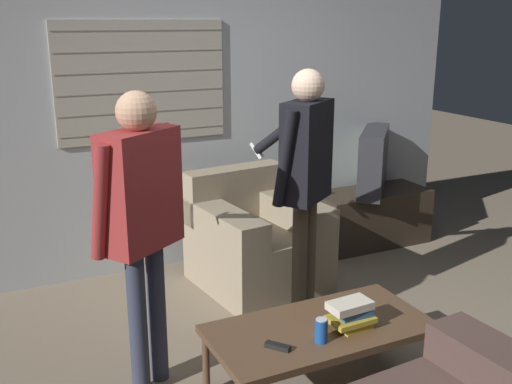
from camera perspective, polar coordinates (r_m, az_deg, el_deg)
name	(u,v)px	position (r m, az deg, el deg)	size (l,w,h in m)	color
wall_back	(176,110)	(4.84, -7.59, 7.71)	(5.20, 0.08, 2.55)	#ADB2B7
armchair_beige	(255,241)	(4.60, -0.13, -4.68)	(0.93, 0.99, 0.86)	gray
coffee_table	(320,332)	(3.29, 6.12, -13.12)	(1.19, 0.60, 0.41)	brown
tv_stand	(370,217)	(5.54, 10.84, -2.37)	(1.05, 0.46, 0.50)	#33281E
tv	(373,161)	(5.40, 11.10, 2.93)	(0.68, 0.73, 0.55)	#2D2D33
person_left_standing	(140,207)	(3.15, -10.99, -1.45)	(0.54, 0.82, 1.65)	#33384C
person_right_standing	(305,168)	(3.84, 4.65, 2.33)	(0.50, 0.77, 1.69)	#4C4233
book_stack	(351,314)	(3.25, 9.08, -11.42)	(0.24, 0.17, 0.15)	gold
soda_can	(321,330)	(3.11, 6.23, -12.97)	(0.07, 0.07, 0.13)	#194C9E
spare_remote	(278,346)	(3.06, 2.07, -14.48)	(0.11, 0.13, 0.02)	black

